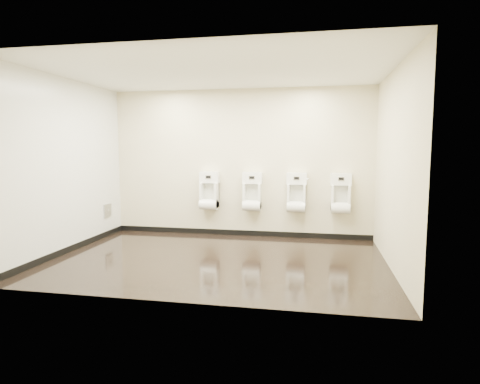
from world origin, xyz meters
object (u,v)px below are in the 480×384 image
(urinal_0, at_px, (209,194))
(urinal_2, at_px, (296,196))
(access_panel, at_px, (107,210))
(urinal_1, at_px, (252,195))
(urinal_3, at_px, (341,196))

(urinal_0, distance_m, urinal_2, 1.67)
(access_panel, relative_size, urinal_0, 0.35)
(access_panel, relative_size, urinal_2, 0.35)
(urinal_2, bearing_deg, urinal_1, 180.00)
(urinal_0, height_order, urinal_2, same)
(urinal_0, distance_m, urinal_1, 0.84)
(access_panel, distance_m, urinal_1, 2.80)
(access_panel, distance_m, urinal_2, 3.62)
(urinal_0, relative_size, urinal_2, 1.00)
(urinal_1, height_order, urinal_2, same)
(urinal_0, bearing_deg, urinal_1, 0.00)
(urinal_2, bearing_deg, urinal_0, 180.00)
(urinal_0, xyz_separation_m, urinal_3, (2.46, 0.00, 0.00))
(urinal_2, distance_m, urinal_3, 0.79)
(urinal_2, relative_size, urinal_3, 1.00)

